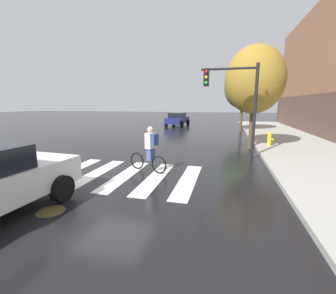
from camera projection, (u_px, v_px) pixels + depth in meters
name	position (u px, v px, depth m)	size (l,w,h in m)	color
ground_plane	(113.00, 174.00, 8.11)	(120.00, 120.00, 0.00)	black
crosswalk_stripes	(111.00, 174.00, 8.13)	(6.15, 3.49, 0.01)	silver
manhole_cover	(51.00, 211.00, 5.33)	(0.64, 0.64, 0.01)	#473D1E
sedan_mid	(177.00, 119.00, 25.69)	(2.28, 4.41, 1.48)	navy
cyclist	(150.00, 150.00, 8.26)	(1.63, 0.64, 1.69)	black
traffic_light_near	(236.00, 95.00, 10.03)	(2.47, 0.28, 4.20)	black
fire_hydrant	(269.00, 139.00, 12.76)	(0.33, 0.22, 0.78)	gold
street_tree_near	(255.00, 80.00, 12.04)	(3.11, 3.11, 5.53)	#4C3823
street_tree_mid	(243.00, 87.00, 19.79)	(3.24, 3.24, 5.77)	#4C3823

